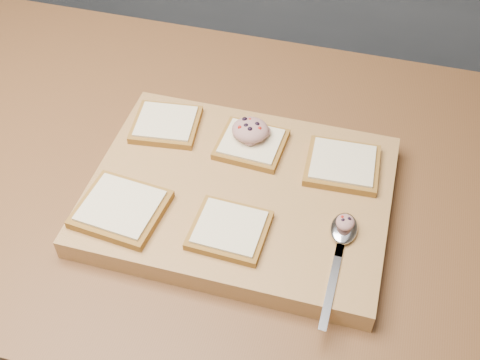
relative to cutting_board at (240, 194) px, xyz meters
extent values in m
cube|color=slate|center=(-0.11, 0.06, -0.50)|extent=(1.90, 0.75, 0.84)
cube|color=brown|center=(-0.11, 0.06, -0.05)|extent=(2.00, 0.80, 0.06)
cube|color=tan|center=(0.00, 0.00, 0.00)|extent=(0.47, 0.36, 0.04)
cube|color=brown|center=(-0.16, 0.10, 0.02)|extent=(0.12, 0.11, 0.01)
cube|color=beige|center=(-0.16, 0.10, 0.03)|extent=(0.11, 0.10, 0.00)
cube|color=brown|center=(-0.01, 0.09, 0.02)|extent=(0.11, 0.11, 0.01)
cube|color=beige|center=(-0.01, 0.09, 0.03)|extent=(0.10, 0.09, 0.00)
cube|color=brown|center=(0.15, 0.08, 0.03)|extent=(0.12, 0.11, 0.01)
cube|color=beige|center=(0.15, 0.08, 0.03)|extent=(0.11, 0.10, 0.00)
cube|color=brown|center=(-0.16, -0.10, 0.03)|extent=(0.14, 0.13, 0.01)
cube|color=beige|center=(-0.16, -0.10, 0.03)|extent=(0.12, 0.11, 0.00)
cube|color=brown|center=(0.01, -0.09, 0.02)|extent=(0.11, 0.10, 0.01)
cube|color=beige|center=(0.01, -0.09, 0.03)|extent=(0.10, 0.09, 0.00)
ellipsoid|color=tan|center=(-0.01, 0.10, 0.05)|extent=(0.06, 0.06, 0.03)
sphere|color=black|center=(0.00, 0.11, 0.06)|extent=(0.01, 0.01, 0.01)
sphere|color=black|center=(-0.02, 0.11, 0.06)|extent=(0.01, 0.01, 0.01)
sphere|color=black|center=(-0.01, 0.09, 0.06)|extent=(0.01, 0.01, 0.01)
sphere|color=black|center=(-0.02, 0.10, 0.06)|extent=(0.01, 0.01, 0.01)
sphere|color=#A5140C|center=(0.01, 0.10, 0.06)|extent=(0.01, 0.01, 0.01)
sphere|color=#A5140C|center=(-0.01, 0.11, 0.06)|extent=(0.01, 0.01, 0.01)
sphere|color=#A5140C|center=(-0.03, 0.09, 0.06)|extent=(0.01, 0.01, 0.01)
ellipsoid|color=silver|center=(0.17, -0.04, 0.03)|extent=(0.04, 0.06, 0.01)
cube|color=silver|center=(0.17, -0.07, 0.02)|extent=(0.01, 0.04, 0.00)
cube|color=silver|center=(0.17, -0.14, 0.02)|extent=(0.01, 0.15, 0.00)
ellipsoid|color=tan|center=(0.17, -0.04, 0.04)|extent=(0.03, 0.03, 0.02)
sphere|color=black|center=(0.18, -0.04, 0.05)|extent=(0.01, 0.01, 0.01)
sphere|color=black|center=(0.17, -0.05, 0.05)|extent=(0.01, 0.01, 0.01)
sphere|color=#A5140C|center=(0.17, -0.04, 0.05)|extent=(0.01, 0.01, 0.01)
camera|label=1|loc=(0.17, -0.61, 0.73)|focal=45.00mm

